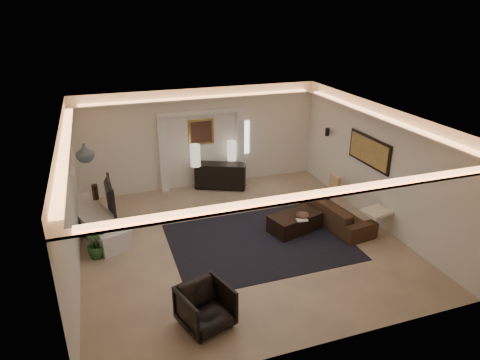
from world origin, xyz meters
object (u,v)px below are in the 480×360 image
object	(u,v)px
console	(220,176)
coffee_table	(294,223)
sofa	(337,213)
armchair	(206,307)

from	to	relation	value
console	coffee_table	size ratio (longest dim) A/B	1.21
sofa	armchair	distance (m)	4.68
console	sofa	size ratio (longest dim) A/B	0.71
coffee_table	armchair	xyz separation A→B (m)	(-2.85, -2.50, 0.17)
sofa	armchair	xyz separation A→B (m)	(-3.98, -2.47, 0.07)
console	sofa	xyz separation A→B (m)	(2.09, -3.05, -0.10)
sofa	armchair	bearing A→B (deg)	114.65
console	coffee_table	xyz separation A→B (m)	(0.95, -3.02, -0.20)
sofa	coffee_table	distance (m)	1.14
armchair	console	bearing A→B (deg)	53.18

